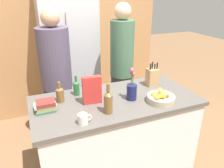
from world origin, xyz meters
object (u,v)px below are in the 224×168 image
object	(u,v)px
coffee_mug	(83,119)
book_stack	(46,106)
fruit_bowl	(161,98)
bottle_oil	(60,94)
bottle_vinegar	(76,87)
cereal_box	(92,90)
flower_vase	(132,90)
knife_block	(152,77)
person_at_sink	(56,76)
bottle_wine	(108,102)
refrigerator	(69,57)
person_in_blue	(122,64)

from	to	relation	value
coffee_mug	book_stack	distance (m)	0.41
fruit_bowl	bottle_oil	size ratio (longest dim) A/B	1.32
bottle_vinegar	bottle_oil	bearing A→B (deg)	-154.04
book_stack	bottle_vinegar	bearing A→B (deg)	31.41
cereal_box	flower_vase	bearing A→B (deg)	-11.58
cereal_box	bottle_oil	xyz separation A→B (m)	(-0.27, 0.14, -0.05)
knife_block	cereal_box	xyz separation A→B (m)	(-0.73, -0.14, 0.03)
flower_vase	book_stack	world-z (taller)	flower_vase
cereal_box	person_at_sink	world-z (taller)	person_at_sink
person_at_sink	bottle_oil	bearing A→B (deg)	-71.80
flower_vase	bottle_wine	xyz separation A→B (m)	(-0.30, -0.15, 0.01)
fruit_bowl	book_stack	world-z (taller)	fruit_bowl
coffee_mug	bottle_wine	distance (m)	0.26
refrigerator	person_at_sink	distance (m)	0.69
fruit_bowl	cereal_box	bearing A→B (deg)	159.78
flower_vase	cereal_box	bearing A→B (deg)	168.42
refrigerator	person_at_sink	bearing A→B (deg)	-114.91
book_stack	person_in_blue	xyz separation A→B (m)	(1.06, 0.71, 0.04)
refrigerator	bottle_vinegar	world-z (taller)	refrigerator
person_in_blue	knife_block	bearing A→B (deg)	-98.29
knife_block	person_at_sink	bearing A→B (deg)	148.06
person_in_blue	person_at_sink	bearing A→B (deg)	163.50
refrigerator	coffee_mug	size ratio (longest dim) A/B	17.55
bottle_oil	person_at_sink	size ratio (longest dim) A/B	0.12
flower_vase	bottle_oil	distance (m)	0.68
coffee_mug	fruit_bowl	bearing A→B (deg)	6.04
knife_block	person_at_sink	distance (m)	1.12
bottle_oil	flower_vase	bearing A→B (deg)	-18.16
person_at_sink	fruit_bowl	bearing A→B (deg)	-25.43
flower_vase	bottle_oil	world-z (taller)	flower_vase
flower_vase	bottle_wine	world-z (taller)	flower_vase
fruit_bowl	book_stack	size ratio (longest dim) A/B	1.44
refrigerator	coffee_mug	distance (m)	1.68
flower_vase	cereal_box	xyz separation A→B (m)	(-0.37, 0.08, 0.04)
coffee_mug	bottle_oil	world-z (taller)	bottle_oil
refrigerator	coffee_mug	bearing A→B (deg)	-98.50
knife_block	book_stack	xyz separation A→B (m)	(-1.15, -0.12, -0.06)
bottle_vinegar	bottle_wine	size ratio (longest dim) A/B	0.75
bottle_oil	cereal_box	bearing A→B (deg)	-26.36
knife_block	book_stack	distance (m)	1.16
flower_vase	book_stack	size ratio (longest dim) A/B	1.72
person_in_blue	coffee_mug	bearing A→B (deg)	-144.92
flower_vase	book_stack	xyz separation A→B (m)	(-0.79, 0.10, -0.05)
book_stack	bottle_wine	size ratio (longest dim) A/B	0.68
book_stack	person_at_sink	size ratio (longest dim) A/B	0.11
flower_vase	person_at_sink	size ratio (longest dim) A/B	0.18
knife_block	coffee_mug	size ratio (longest dim) A/B	2.34
knife_block	flower_vase	world-z (taller)	flower_vase
coffee_mug	bottle_vinegar	world-z (taller)	bottle_vinegar
cereal_box	bottle_oil	world-z (taller)	cereal_box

